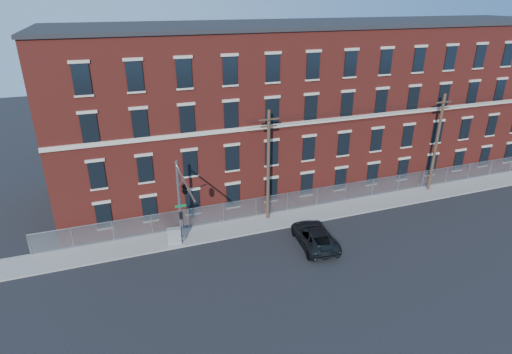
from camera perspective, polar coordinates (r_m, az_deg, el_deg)
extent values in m
plane|color=black|center=(33.30, 1.91, -10.67)|extent=(140.00, 140.00, 0.00)
cube|color=gray|center=(42.21, 14.66, -3.57)|extent=(65.00, 3.00, 0.12)
cube|color=maroon|center=(46.71, 9.50, 9.88)|extent=(55.00, 14.00, 16.00)
cube|color=black|center=(45.55, 10.21, 19.89)|extent=(55.30, 14.30, 0.30)
cube|color=#ADA390|center=(40.81, 14.34, 7.96)|extent=(55.00, 0.18, 0.35)
cube|color=black|center=(36.44, -19.97, -4.98)|extent=(1.20, 0.10, 2.20)
cube|color=black|center=(34.97, -20.77, 0.23)|extent=(1.20, 0.10, 2.20)
cube|color=black|center=(33.76, -21.68, 6.18)|extent=(1.20, 0.10, 2.20)
cube|color=black|center=(32.98, -22.62, 12.14)|extent=(1.20, 0.10, 2.20)
cube|color=black|center=(36.48, -14.25, -4.19)|extent=(1.20, 0.10, 2.20)
cube|color=black|center=(35.01, -14.82, 1.04)|extent=(1.20, 0.10, 2.20)
cube|color=black|center=(33.81, -15.48, 7.01)|extent=(1.20, 0.10, 2.20)
cube|color=black|center=(33.03, -16.15, 13.01)|extent=(1.20, 0.10, 2.20)
cube|color=black|center=(36.89, -8.60, -3.38)|extent=(1.20, 0.10, 2.20)
cube|color=black|center=(35.44, -8.95, 1.83)|extent=(1.20, 0.10, 2.20)
cube|color=black|center=(34.25, -9.34, 7.76)|extent=(1.20, 0.10, 2.20)
cube|color=black|center=(33.48, -9.75, 13.70)|extent=(1.20, 0.10, 2.20)
cube|color=black|center=(37.66, -3.14, -2.55)|extent=(1.20, 0.10, 2.20)
cube|color=black|center=(36.24, -3.26, 2.58)|extent=(1.20, 0.10, 2.20)
cube|color=black|center=(35.07, -3.41, 8.39)|extent=(1.20, 0.10, 2.20)
cube|color=black|center=(34.32, -3.55, 14.21)|extent=(1.20, 0.10, 2.20)
cube|color=black|center=(38.76, 2.05, -1.75)|extent=(1.20, 0.10, 2.20)
cube|color=black|center=(37.37, 2.13, 3.26)|extent=(1.20, 0.10, 2.20)
cube|color=black|center=(36.25, 2.22, 8.91)|extent=(1.20, 0.10, 2.20)
cube|color=black|center=(35.52, 2.31, 14.54)|extent=(1.20, 0.10, 2.20)
cube|color=black|center=(40.16, 6.91, -0.98)|extent=(1.20, 0.10, 2.20)
cube|color=black|center=(38.83, 7.17, 3.87)|extent=(1.20, 0.10, 2.20)
cube|color=black|center=(37.75, 7.45, 9.31)|extent=(1.20, 0.10, 2.20)
cube|color=black|center=(37.05, 7.75, 14.72)|extent=(1.20, 0.10, 2.20)
cube|color=black|center=(41.84, 11.41, -0.26)|extent=(1.20, 0.10, 2.20)
cube|color=black|center=(40.56, 11.81, 4.40)|extent=(1.20, 0.10, 2.20)
cube|color=black|center=(39.53, 12.26, 9.62)|extent=(1.20, 0.10, 2.20)
cube|color=black|center=(38.86, 12.73, 14.77)|extent=(1.20, 0.10, 2.20)
cube|color=black|center=(43.76, 15.54, 0.40)|extent=(1.20, 0.10, 2.20)
cube|color=black|center=(42.54, 16.06, 4.87)|extent=(1.20, 0.10, 2.20)
cube|color=black|center=(41.56, 16.64, 9.84)|extent=(1.20, 0.10, 2.20)
cube|color=black|center=(40.93, 17.23, 14.73)|extent=(1.20, 0.10, 2.20)
cube|color=black|center=(45.90, 19.31, 1.00)|extent=(1.20, 0.10, 2.20)
cube|color=black|center=(44.74, 19.91, 5.27)|extent=(1.20, 0.10, 2.20)
cube|color=black|center=(43.80, 20.59, 9.99)|extent=(1.20, 0.10, 2.20)
cube|color=black|center=(43.20, 21.28, 14.62)|extent=(1.20, 0.10, 2.20)
cube|color=black|center=(48.22, 22.72, 1.54)|extent=(1.20, 0.10, 2.20)
cube|color=black|center=(47.11, 23.40, 5.60)|extent=(1.20, 0.10, 2.20)
cube|color=black|center=(46.23, 24.15, 10.08)|extent=(1.20, 0.10, 2.20)
cube|color=black|center=(45.66, 24.90, 14.45)|extent=(1.20, 0.10, 2.20)
cube|color=black|center=(50.70, 25.82, 2.02)|extent=(1.20, 0.10, 2.20)
cube|color=black|center=(49.65, 26.54, 5.89)|extent=(1.20, 0.10, 2.20)
cube|color=black|center=(48.81, 27.34, 10.13)|extent=(1.20, 0.10, 2.20)
cube|color=black|center=(48.27, 28.14, 14.26)|extent=(1.20, 0.10, 2.20)
cube|color=black|center=(53.31, 28.62, 2.46)|extent=(1.20, 0.10, 2.20)
cube|color=black|center=(52.32, 29.37, 6.14)|extent=(1.20, 0.10, 2.20)
cube|color=black|center=(51.52, 30.20, 10.15)|extent=(1.20, 0.10, 2.20)
cube|color=black|center=(51.01, 31.03, 14.05)|extent=(1.20, 0.10, 2.20)
cube|color=black|center=(56.05, 31.15, 2.85)|extent=(1.20, 0.10, 2.20)
cube|color=#A5A8AD|center=(42.76, 13.83, -1.69)|extent=(59.00, 0.02, 1.80)
cylinder|color=#9EA0A5|center=(42.40, 13.95, -0.59)|extent=(59.00, 0.04, 0.04)
cylinder|color=#9EA0A5|center=(37.08, -28.49, -8.14)|extent=(0.06, 0.06, 1.85)
cylinder|color=#9EA0A5|center=(36.61, -23.70, -7.58)|extent=(0.06, 0.06, 1.85)
cylinder|color=#9EA0A5|center=(36.41, -18.84, -6.96)|extent=(0.06, 0.06, 1.85)
cylinder|color=#9EA0A5|center=(36.47, -13.97, -6.28)|extent=(0.06, 0.06, 1.85)
cylinder|color=#9EA0A5|center=(36.79, -9.17, -5.57)|extent=(0.06, 0.06, 1.85)
cylinder|color=#9EA0A5|center=(37.37, -4.49, -4.84)|extent=(0.06, 0.06, 1.85)
cylinder|color=#9EA0A5|center=(38.19, 0.01, -4.10)|extent=(0.06, 0.06, 1.85)
cylinder|color=#9EA0A5|center=(39.25, 4.28, -3.38)|extent=(0.06, 0.06, 1.85)
cylinder|color=#9EA0A5|center=(40.51, 8.30, -2.68)|extent=(0.06, 0.06, 1.85)
cylinder|color=#9EA0A5|center=(41.97, 12.06, -2.01)|extent=(0.06, 0.06, 1.85)
cylinder|color=#9EA0A5|center=(43.60, 15.54, -1.39)|extent=(0.06, 0.06, 1.85)
cylinder|color=#9EA0A5|center=(45.38, 18.77, -0.80)|extent=(0.06, 0.06, 1.85)
cylinder|color=#9EA0A5|center=(47.30, 21.74, -0.26)|extent=(0.06, 0.06, 1.85)
cylinder|color=#9EA0A5|center=(49.34, 24.47, 0.24)|extent=(0.06, 0.06, 1.85)
cylinder|color=#9EA0A5|center=(51.49, 26.98, 0.69)|extent=(0.06, 0.06, 1.85)
cylinder|color=#9EA0A5|center=(53.73, 29.28, 1.11)|extent=(0.06, 0.06, 1.85)
cylinder|color=#9EA0A5|center=(56.05, 31.40, 1.50)|extent=(0.06, 0.06, 1.85)
cylinder|color=#9EA0A5|center=(33.89, -10.36, -3.35)|extent=(0.22, 0.22, 7.00)
cylinder|color=#9EA0A5|center=(35.47, -9.98, -8.12)|extent=(0.50, 0.50, 0.40)
cylinder|color=#9EA0A5|center=(29.67, -9.66, -0.66)|extent=(0.14, 6.50, 0.14)
cylinder|color=#9EA0A5|center=(31.92, -10.24, -0.89)|extent=(0.08, 2.18, 1.56)
cube|color=#0C592D|center=(33.90, -10.20, -3.90)|extent=(0.90, 0.03, 0.22)
cube|color=black|center=(34.17, -10.15, -5.18)|extent=(0.25, 0.25, 0.60)
imported|color=black|center=(27.63, -8.56, -3.73)|extent=(0.16, 0.20, 1.00)
imported|color=black|center=(30.12, -9.68, -1.43)|extent=(0.53, 2.48, 1.00)
cylinder|color=#422E21|center=(36.17, 1.68, 1.41)|extent=(0.28, 0.28, 10.00)
cube|color=#422E21|center=(34.82, 1.76, 7.83)|extent=(1.80, 0.12, 0.12)
cube|color=#422E21|center=(34.98, 1.75, 6.89)|extent=(1.40, 0.12, 0.12)
cylinder|color=#422E21|center=(45.61, 23.28, 4.18)|extent=(0.28, 0.28, 10.00)
cube|color=#422E21|center=(44.54, 24.14, 9.27)|extent=(1.80, 0.12, 0.12)
cube|color=#422E21|center=(44.67, 24.01, 8.53)|extent=(1.40, 0.12, 0.12)
cylinder|color=black|center=(44.34, 24.40, 9.17)|extent=(40.00, 0.02, 0.02)
cylinder|color=black|center=(44.75, 23.88, 9.37)|extent=(40.00, 0.02, 0.02)
cylinder|color=black|center=(44.67, 24.01, 8.53)|extent=(40.00, 0.02, 0.02)
imported|color=black|center=(34.60, 7.93, -7.94)|extent=(3.19, 5.89, 1.57)
cube|color=slate|center=(34.89, -11.04, -7.86)|extent=(1.15, 0.69, 1.36)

